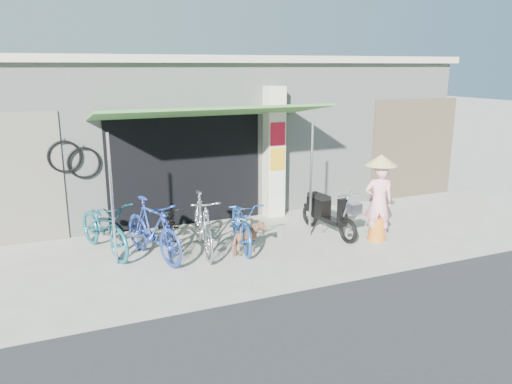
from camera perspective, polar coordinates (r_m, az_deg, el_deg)
name	(u,v)px	position (r m, az deg, el deg)	size (l,w,h in m)	color
ground	(287,255)	(9.43, 3.51, -7.17)	(80.00, 80.00, 0.00)	#B0AB9E
bicycle_shop	(204,127)	(13.62, -5.98, 7.40)	(12.30, 5.30, 3.66)	#959A92
shop_pillar	(274,152)	(11.52, 2.03, 4.54)	(0.42, 0.44, 3.00)	beige
awning	(211,114)	(10.00, -5.18, 8.88)	(4.60, 1.88, 2.72)	#386D31
neighbour_right	(413,149)	(13.91, 17.53, 4.73)	(2.60, 0.06, 2.60)	brown
bike_teal	(104,227)	(9.75, -16.95, -3.83)	(0.69, 1.97, 1.04)	#175B6B
bike_blue	(153,229)	(9.24, -11.70, -4.19)	(0.53, 1.88, 1.13)	navy
bike_black	(169,225)	(9.85, -9.87, -3.69)	(0.59, 1.69, 0.89)	black
bike_silver	(203,223)	(9.41, -6.12, -3.59)	(0.54, 1.89, 1.14)	#ACACB0
bike_navy	(242,222)	(9.68, -1.63, -3.50)	(0.65, 1.86, 0.98)	#1F4A8F
street_dog	(248,239)	(9.33, -0.89, -5.41)	(0.32, 0.71, 0.60)	tan
moped	(327,213)	(10.52, 8.14, -2.37)	(0.54, 1.77, 1.01)	black
nun	(379,198)	(10.25, 13.88, -0.70)	(0.68, 0.64, 1.76)	pink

